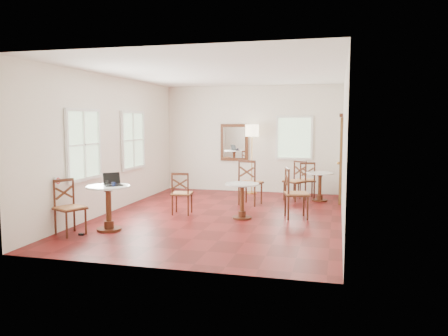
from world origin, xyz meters
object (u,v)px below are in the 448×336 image
Objects in this scene: cafe_table_near at (108,203)px; floor_lamp at (252,135)px; chair_near_a at (182,193)px; water_glass at (107,183)px; cafe_table_back at (320,183)px; navy_mug at (114,184)px; chair_near_b at (69,207)px; chair_back_a at (306,180)px; mouse at (112,185)px; laptop at (113,182)px; power_adapter at (81,234)px; chair_mid_a at (250,182)px; chair_back_b at (296,181)px; chair_mid_b at (295,193)px; cafe_table_mid at (242,197)px.

floor_lamp is at bearing 70.20° from cafe_table_near.
water_glass reaches higher than chair_near_a.
floor_lamp is (1.75, 4.87, 1.11)m from cafe_table_near.
navy_mug is (-3.51, -4.14, 0.43)m from cafe_table_back.
cafe_table_near is 0.69m from chair_near_b.
mouse is at bearing 42.40° from chair_back_a.
cafe_table_near is at bearing -131.65° from cafe_table_back.
chair_near_b is at bearing -140.76° from cafe_table_near.
navy_mug is (0.09, -0.13, -0.02)m from laptop.
cafe_table_back is 6.17m from chair_near_b.
chair_near_b reaches higher than power_adapter.
power_adapter is at bearing -165.24° from laptop.
water_glass is (0.00, -0.05, 0.37)m from cafe_table_near.
chair_mid_a is at bearing -135.97° from chair_near_a.
chair_back_b is 4.98m from laptop.
floor_lamp reaches higher than chair_mid_b.
cafe_table_near is 5.53m from chair_back_a.
chair_near_a is 0.48× the size of floor_lamp.
chair_near_a is 0.93× the size of chair_near_b.
chair_mid_a reaches higher than power_adapter.
mouse is (0.10, -0.04, 0.34)m from cafe_table_near.
floor_lamp is at bearing -112.56° from chair_near_a.
chair_near_a is 2.47m from power_adapter.
chair_back_a is at bearing 11.07° from laptop.
chair_mid_a is 11.07× the size of navy_mug.
cafe_table_near is at bearing 104.96° from chair_mid_b.
chair_mid_b is at bearing 178.90° from chair_near_a.
chair_near_b reaches higher than navy_mug.
mouse is at bearing -31.42° from chair_near_b.
chair_back_a is at bearing 39.44° from mouse.
cafe_table_back is 5.41m from laptop.
laptop is at bearing 70.31° from chair_mid_a.
cafe_table_mid is at bearing -26.91° from chair_near_b.
mouse is at bearing 175.02° from navy_mug.
mouse is (0.63, 0.40, 0.36)m from chair_near_b.
chair_mid_b reaches higher than chair_near_b.
floor_lamp is (-0.28, 1.71, 1.08)m from chair_mid_a.
chair_mid_a is 3.75m from mouse.
navy_mug reaches higher than cafe_table_back.
chair_back_a is at bearing -17.08° from chair_mid_b.
laptop reaches higher than water_glass.
power_adapter is at bearing 41.59° from chair_back_a.
laptop is (-3.24, -4.36, 0.42)m from chair_back_a.
floor_lamp is (-1.29, 0.82, 1.12)m from chair_back_b.
water_glass is at bearing -86.33° from cafe_table_near.
cafe_table_near is 3.76m from chair_mid_a.
chair_back_b is at bearing 39.07° from mouse.
chair_mid_b is at bearing 76.48° from chair_back_a.
power_adapter is at bearing -111.13° from floor_lamp.
mouse is 0.04m from navy_mug.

